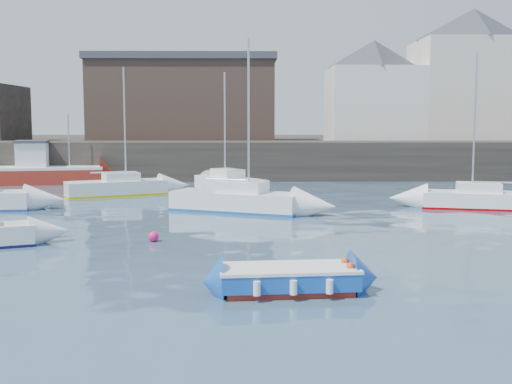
{
  "coord_description": "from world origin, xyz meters",
  "views": [
    {
      "loc": [
        -0.46,
        -16.24,
        4.64
      ],
      "look_at": [
        0.0,
        12.0,
        1.5
      ],
      "focal_mm": 45.0,
      "sensor_mm": 36.0,
      "label": 1
    }
  ],
  "objects_px": {
    "buoy_far": "(308,206)",
    "blue_dinghy": "(288,278)",
    "fishing_boat": "(46,170)",
    "sailboat_b": "(237,200)",
    "sailboat_d": "(484,199)",
    "sailboat_h": "(117,187)",
    "buoy_near": "(154,241)",
    "sailboat_f": "(230,184)"
  },
  "relations": [
    {
      "from": "blue_dinghy",
      "to": "sailboat_b",
      "type": "relative_size",
      "value": 0.44
    },
    {
      "from": "sailboat_b",
      "to": "sailboat_h",
      "type": "relative_size",
      "value": 1.1
    },
    {
      "from": "blue_dinghy",
      "to": "sailboat_h",
      "type": "distance_m",
      "value": 24.81
    },
    {
      "from": "blue_dinghy",
      "to": "sailboat_f",
      "type": "height_order",
      "value": "sailboat_f"
    },
    {
      "from": "blue_dinghy",
      "to": "sailboat_d",
      "type": "xyz_separation_m",
      "value": [
        11.49,
        16.55,
        0.1
      ]
    },
    {
      "from": "sailboat_b",
      "to": "sailboat_d",
      "type": "xyz_separation_m",
      "value": [
        13.07,
        0.89,
        -0.07
      ]
    },
    {
      "from": "sailboat_b",
      "to": "fishing_boat",
      "type": "bearing_deg",
      "value": 133.83
    },
    {
      "from": "sailboat_d",
      "to": "buoy_far",
      "type": "xyz_separation_m",
      "value": [
        -9.25,
        1.13,
        -0.5
      ]
    },
    {
      "from": "sailboat_h",
      "to": "buoy_near",
      "type": "distance_m",
      "value": 16.19
    },
    {
      "from": "fishing_boat",
      "to": "sailboat_d",
      "type": "xyz_separation_m",
      "value": [
        27.5,
        -14.14,
        -0.5
      ]
    },
    {
      "from": "buoy_near",
      "to": "buoy_far",
      "type": "relative_size",
      "value": 0.98
    },
    {
      "from": "sailboat_b",
      "to": "sailboat_h",
      "type": "xyz_separation_m",
      "value": [
        -7.63,
        7.38,
        -0.05
      ]
    },
    {
      "from": "fishing_boat",
      "to": "sailboat_b",
      "type": "bearing_deg",
      "value": -46.17
    },
    {
      "from": "sailboat_f",
      "to": "buoy_near",
      "type": "xyz_separation_m",
      "value": [
        -2.54,
        -17.15,
        -0.55
      ]
    },
    {
      "from": "sailboat_f",
      "to": "sailboat_h",
      "type": "height_order",
      "value": "sailboat_h"
    },
    {
      "from": "sailboat_h",
      "to": "sailboat_d",
      "type": "bearing_deg",
      "value": -17.4
    },
    {
      "from": "blue_dinghy",
      "to": "buoy_far",
      "type": "bearing_deg",
      "value": 82.78
    },
    {
      "from": "sailboat_d",
      "to": "buoy_far",
      "type": "distance_m",
      "value": 9.33
    },
    {
      "from": "sailboat_d",
      "to": "buoy_near",
      "type": "bearing_deg",
      "value": -150.83
    },
    {
      "from": "sailboat_h",
      "to": "buoy_far",
      "type": "distance_m",
      "value": 12.65
    },
    {
      "from": "sailboat_b",
      "to": "buoy_far",
      "type": "relative_size",
      "value": 20.67
    },
    {
      "from": "buoy_near",
      "to": "buoy_far",
      "type": "distance_m",
      "value": 12.34
    },
    {
      "from": "blue_dinghy",
      "to": "fishing_boat",
      "type": "bearing_deg",
      "value": 117.54
    },
    {
      "from": "sailboat_d",
      "to": "buoy_far",
      "type": "relative_size",
      "value": 19.4
    },
    {
      "from": "buoy_near",
      "to": "sailboat_d",
      "type": "bearing_deg",
      "value": 29.17
    },
    {
      "from": "sailboat_h",
      "to": "buoy_near",
      "type": "relative_size",
      "value": 19.21
    },
    {
      "from": "buoy_far",
      "to": "blue_dinghy",
      "type": "bearing_deg",
      "value": -97.22
    },
    {
      "from": "fishing_boat",
      "to": "sailboat_d",
      "type": "bearing_deg",
      "value": -27.22
    },
    {
      "from": "fishing_boat",
      "to": "sailboat_f",
      "type": "xyz_separation_m",
      "value": [
        13.82,
        -6.04,
        -0.45
      ]
    },
    {
      "from": "buoy_near",
      "to": "buoy_far",
      "type": "height_order",
      "value": "buoy_far"
    },
    {
      "from": "sailboat_b",
      "to": "buoy_near",
      "type": "bearing_deg",
      "value": -111.07
    },
    {
      "from": "fishing_boat",
      "to": "buoy_far",
      "type": "bearing_deg",
      "value": -35.49
    },
    {
      "from": "sailboat_d",
      "to": "buoy_near",
      "type": "height_order",
      "value": "sailboat_d"
    },
    {
      "from": "blue_dinghy",
      "to": "sailboat_b",
      "type": "xyz_separation_m",
      "value": [
        -1.58,
        15.66,
        0.17
      ]
    },
    {
      "from": "sailboat_f",
      "to": "blue_dinghy",
      "type": "bearing_deg",
      "value": -84.92
    },
    {
      "from": "fishing_boat",
      "to": "sailboat_f",
      "type": "height_order",
      "value": "sailboat_f"
    },
    {
      "from": "fishing_boat",
      "to": "sailboat_f",
      "type": "bearing_deg",
      "value": -23.63
    },
    {
      "from": "sailboat_b",
      "to": "buoy_far",
      "type": "height_order",
      "value": "sailboat_b"
    },
    {
      "from": "sailboat_d",
      "to": "sailboat_b",
      "type": "bearing_deg",
      "value": -176.12
    },
    {
      "from": "sailboat_d",
      "to": "buoy_far",
      "type": "bearing_deg",
      "value": 173.02
    },
    {
      "from": "blue_dinghy",
      "to": "buoy_near",
      "type": "bearing_deg",
      "value": 122.23
    },
    {
      "from": "sailboat_b",
      "to": "sailboat_h",
      "type": "height_order",
      "value": "sailboat_b"
    }
  ]
}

